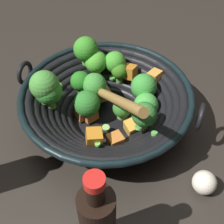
# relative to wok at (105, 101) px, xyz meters

# --- Properties ---
(ground_plane) EXTENTS (4.00, 4.00, 0.00)m
(ground_plane) POSITION_rel_wok_xyz_m (-0.00, -0.00, -0.06)
(ground_plane) COLOR #28231E
(wok) EXTENTS (0.36, 0.39, 0.20)m
(wok) POSITION_rel_wok_xyz_m (0.00, 0.00, 0.00)
(wok) COLOR black
(wok) RESTS_ON ground
(soy_sauce_bottle) EXTENTS (0.05, 0.05, 0.20)m
(soy_sauce_bottle) POSITION_rel_wok_xyz_m (-0.27, 0.00, 0.02)
(soy_sauce_bottle) COLOR black
(soy_sauce_bottle) RESTS_ON ground
(garlic_bulb) EXTENTS (0.04, 0.04, 0.04)m
(garlic_bulb) POSITION_rel_wok_xyz_m (-0.16, -0.19, -0.04)
(garlic_bulb) COLOR silver
(garlic_bulb) RESTS_ON ground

